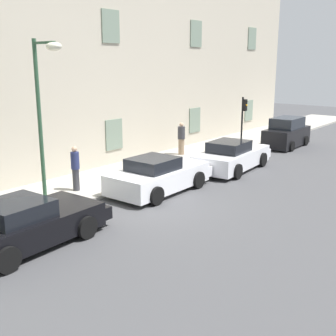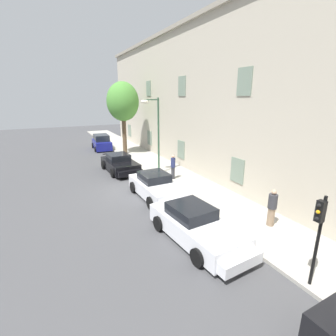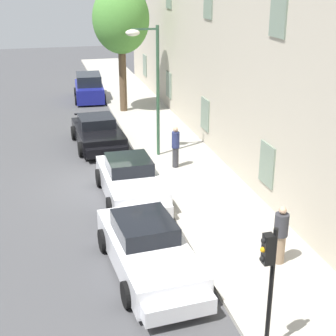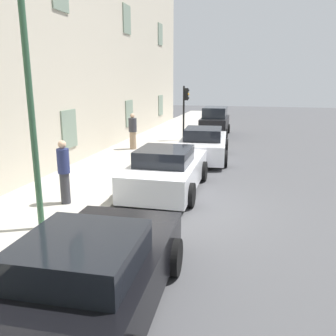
% 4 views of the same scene
% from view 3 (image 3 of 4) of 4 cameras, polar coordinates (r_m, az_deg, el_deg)
% --- Properties ---
extents(ground_plane, '(80.00, 80.00, 0.00)m').
position_cam_3_polar(ground_plane, '(20.33, -7.13, -1.80)').
color(ground_plane, '#444447').
extents(sidewalk, '(60.00, 3.49, 0.14)m').
position_cam_3_polar(sidewalk, '(20.99, 2.60, -0.68)').
color(sidewalk, '#A8A399').
rests_on(sidewalk, ground).
extents(building_facade, '(43.01, 5.46, 11.29)m').
position_cam_3_polar(building_facade, '(21.23, 14.21, 14.57)').
color(building_facade, '#BCB29E').
rests_on(building_facade, ground).
extents(sportscar_red_lead, '(4.71, 2.40, 1.39)m').
position_cam_3_polar(sportscar_red_lead, '(24.52, -7.83, 3.77)').
color(sportscar_red_lead, black).
rests_on(sportscar_red_lead, ground).
extents(sportscar_yellow_flank, '(4.84, 2.27, 1.45)m').
position_cam_3_polar(sportscar_yellow_flank, '(18.67, -4.10, -1.72)').
color(sportscar_yellow_flank, white).
rests_on(sportscar_yellow_flank, ground).
extents(sportscar_white_middle, '(5.21, 2.46, 1.44)m').
position_cam_3_polar(sportscar_white_middle, '(14.21, -2.05, -9.56)').
color(sportscar_white_middle, white).
rests_on(sportscar_white_middle, ground).
extents(hatchback_parked, '(4.02, 2.11, 1.71)m').
position_cam_3_polar(hatchback_parked, '(33.82, -8.88, 8.88)').
color(hatchback_parked, navy).
rests_on(hatchback_parked, ground).
extents(tree_near_kerb, '(3.21, 3.21, 7.22)m').
position_cam_3_polar(tree_near_kerb, '(29.68, -5.33, 16.29)').
color(tree_near_kerb, brown).
rests_on(tree_near_kerb, sidewalk).
extents(traffic_light, '(0.22, 0.36, 3.02)m').
position_cam_3_polar(traffic_light, '(10.76, 11.29, -11.20)').
color(traffic_light, black).
rests_on(traffic_light, sidewalk).
extents(street_lamp, '(0.44, 1.42, 5.70)m').
position_cam_3_polar(street_lamp, '(21.90, -2.26, 11.18)').
color(street_lamp, '#2D5138').
rests_on(street_lamp, sidewalk).
extents(pedestrian_admiring, '(0.36, 0.36, 1.78)m').
position_cam_3_polar(pedestrian_admiring, '(21.23, 0.86, 2.45)').
color(pedestrian_admiring, '#333338').
rests_on(pedestrian_admiring, sidewalk).
extents(pedestrian_strolling, '(0.53, 0.53, 1.76)m').
position_cam_3_polar(pedestrian_strolling, '(14.64, 12.57, -7.33)').
color(pedestrian_strolling, '#8C7259').
rests_on(pedestrian_strolling, sidewalk).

